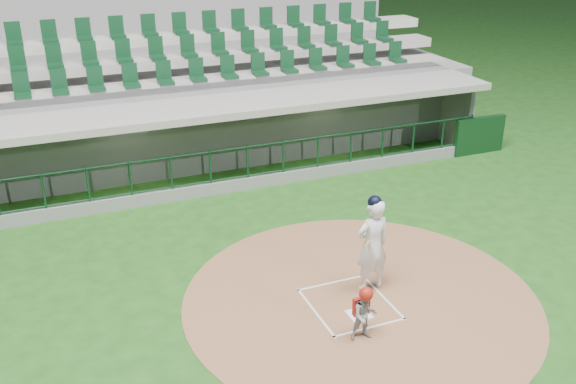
# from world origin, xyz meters

# --- Properties ---
(ground) EXTENTS (120.00, 120.00, 0.00)m
(ground) POSITION_xyz_m (0.00, 0.00, 0.00)
(ground) COLOR #1A4914
(ground) RESTS_ON ground
(dirt_circle) EXTENTS (7.20, 7.20, 0.01)m
(dirt_circle) POSITION_xyz_m (0.30, -0.20, 0.01)
(dirt_circle) COLOR brown
(dirt_circle) RESTS_ON ground
(home_plate) EXTENTS (0.43, 0.43, 0.02)m
(home_plate) POSITION_xyz_m (0.00, -0.70, 0.02)
(home_plate) COLOR white
(home_plate) RESTS_ON dirt_circle
(batter_box_chalk) EXTENTS (1.55, 1.80, 0.01)m
(batter_box_chalk) POSITION_xyz_m (0.00, -0.30, 0.02)
(batter_box_chalk) COLOR white
(batter_box_chalk) RESTS_ON ground
(dugout_structure) EXTENTS (16.40, 3.70, 3.00)m
(dugout_structure) POSITION_xyz_m (0.12, 7.83, 0.96)
(dugout_structure) COLOR slate
(dugout_structure) RESTS_ON ground
(seating_deck) EXTENTS (17.00, 6.72, 5.15)m
(seating_deck) POSITION_xyz_m (0.00, 10.91, 1.42)
(seating_deck) COLOR slate
(seating_deck) RESTS_ON ground
(batter) EXTENTS (0.93, 0.92, 2.11)m
(batter) POSITION_xyz_m (0.66, 0.07, 1.06)
(batter) COLOR white
(batter) RESTS_ON dirt_circle
(catcher) EXTENTS (0.55, 0.46, 1.08)m
(catcher) POSITION_xyz_m (-0.26, -1.37, 0.56)
(catcher) COLOR #949499
(catcher) RESTS_ON dirt_circle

